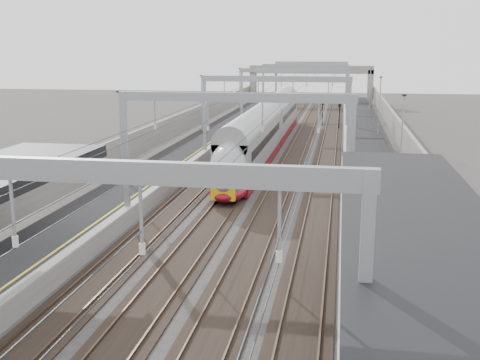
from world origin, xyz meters
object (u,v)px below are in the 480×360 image
(bench, at_px, (419,309))
(signal_green, at_px, (262,104))
(overbridge, at_px, (311,75))
(train, at_px, (266,133))

(bench, bearing_deg, signal_green, 102.04)
(overbridge, distance_m, signal_green, 27.65)
(train, bearing_deg, bench, -75.41)
(signal_green, bearing_deg, bench, -77.96)
(overbridge, relative_size, bench, 11.66)
(signal_green, bearing_deg, train, -81.82)
(train, height_order, bench, train)
(overbridge, height_order, bench, overbridge)
(overbridge, distance_m, bench, 91.39)
(bench, distance_m, signal_green, 65.37)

